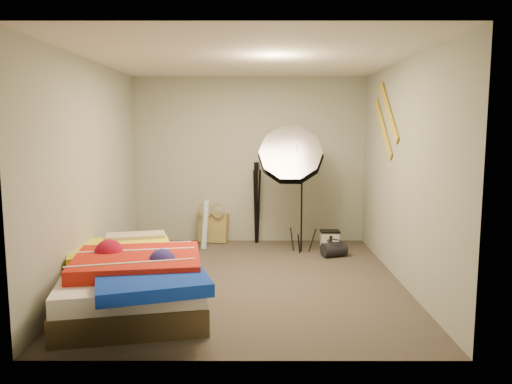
{
  "coord_description": "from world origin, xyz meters",
  "views": [
    {
      "loc": [
        0.1,
        -5.59,
        1.78
      ],
      "look_at": [
        0.1,
        0.6,
        0.95
      ],
      "focal_mm": 35.0,
      "sensor_mm": 36.0,
      "label": 1
    }
  ],
  "objects_px": {
    "duffel_bag": "(334,249)",
    "tote_bag": "(213,228)",
    "camera_case": "(330,241)",
    "photo_umbrella": "(291,157)",
    "camera_tripod": "(257,197)",
    "bed": "(134,278)",
    "wrapping_roll": "(205,225)"
  },
  "relations": [
    {
      "from": "bed",
      "to": "camera_tripod",
      "type": "distance_m",
      "value": 2.97
    },
    {
      "from": "photo_umbrella",
      "to": "tote_bag",
      "type": "bearing_deg",
      "value": 149.06
    },
    {
      "from": "wrapping_roll",
      "to": "camera_case",
      "type": "distance_m",
      "value": 1.82
    },
    {
      "from": "tote_bag",
      "to": "photo_umbrella",
      "type": "xyz_separation_m",
      "value": [
        1.13,
        -0.68,
        1.13
      ]
    },
    {
      "from": "tote_bag",
      "to": "camera_case",
      "type": "relative_size",
      "value": 1.76
    },
    {
      "from": "tote_bag",
      "to": "photo_umbrella",
      "type": "height_order",
      "value": "photo_umbrella"
    },
    {
      "from": "tote_bag",
      "to": "duffel_bag",
      "type": "distance_m",
      "value": 1.92
    },
    {
      "from": "wrapping_roll",
      "to": "photo_umbrella",
      "type": "xyz_separation_m",
      "value": [
        1.21,
        -0.27,
        1.0
      ]
    },
    {
      "from": "wrapping_roll",
      "to": "duffel_bag",
      "type": "xyz_separation_m",
      "value": [
        1.8,
        -0.45,
        -0.25
      ]
    },
    {
      "from": "camera_tripod",
      "to": "tote_bag",
      "type": "bearing_deg",
      "value": 177.21
    },
    {
      "from": "camera_case",
      "to": "wrapping_roll",
      "type": "bearing_deg",
      "value": 178.83
    },
    {
      "from": "tote_bag",
      "to": "duffel_bag",
      "type": "bearing_deg",
      "value": -13.17
    },
    {
      "from": "camera_case",
      "to": "bed",
      "type": "distance_m",
      "value": 3.21
    },
    {
      "from": "camera_case",
      "to": "bed",
      "type": "xyz_separation_m",
      "value": [
        -2.28,
        -2.26,
        0.15
      ]
    },
    {
      "from": "photo_umbrella",
      "to": "camera_tripod",
      "type": "xyz_separation_m",
      "value": [
        -0.47,
        0.64,
        -0.64
      ]
    },
    {
      "from": "camera_case",
      "to": "photo_umbrella",
      "type": "bearing_deg",
      "value": -158.52
    },
    {
      "from": "tote_bag",
      "to": "wrapping_roll",
      "type": "distance_m",
      "value": 0.44
    },
    {
      "from": "wrapping_roll",
      "to": "bed",
      "type": "height_order",
      "value": "wrapping_roll"
    },
    {
      "from": "wrapping_roll",
      "to": "duffel_bag",
      "type": "distance_m",
      "value": 1.87
    },
    {
      "from": "duffel_bag",
      "to": "tote_bag",
      "type": "bearing_deg",
      "value": 133.98
    },
    {
      "from": "tote_bag",
      "to": "photo_umbrella",
      "type": "distance_m",
      "value": 1.73
    },
    {
      "from": "tote_bag",
      "to": "bed",
      "type": "bearing_deg",
      "value": -88.17
    },
    {
      "from": "camera_case",
      "to": "camera_tripod",
      "type": "height_order",
      "value": "camera_tripod"
    },
    {
      "from": "wrapping_roll",
      "to": "camera_case",
      "type": "xyz_separation_m",
      "value": [
        1.81,
        -0.03,
        -0.23
      ]
    },
    {
      "from": "wrapping_roll",
      "to": "camera_tripod",
      "type": "bearing_deg",
      "value": 26.86
    },
    {
      "from": "camera_tripod",
      "to": "duffel_bag",
      "type": "bearing_deg",
      "value": -38.12
    },
    {
      "from": "wrapping_roll",
      "to": "camera_case",
      "type": "relative_size",
      "value": 2.78
    },
    {
      "from": "bed",
      "to": "photo_umbrella",
      "type": "distance_m",
      "value": 2.85
    },
    {
      "from": "bed",
      "to": "photo_umbrella",
      "type": "relative_size",
      "value": 1.16
    },
    {
      "from": "camera_case",
      "to": "photo_umbrella",
      "type": "height_order",
      "value": "photo_umbrella"
    },
    {
      "from": "duffel_bag",
      "to": "bed",
      "type": "height_order",
      "value": "bed"
    },
    {
      "from": "camera_case",
      "to": "photo_umbrella",
      "type": "distance_m",
      "value": 1.38
    }
  ]
}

